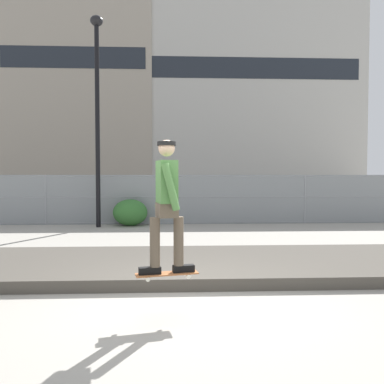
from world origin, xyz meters
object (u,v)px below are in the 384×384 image
object	(u,v)px
skateboard	(167,274)
skater	(167,198)
parked_car_near	(93,197)
parked_car_mid	(238,197)
street_lamp	(97,98)
parked_car_far	(355,197)
shrub_left	(130,212)

from	to	relation	value
skateboard	skater	size ratio (longest dim) A/B	0.48
parked_car_near	parked_car_mid	distance (m)	6.65
skater	parked_car_mid	bearing A→B (deg)	76.73
street_lamp	parked_car_far	bearing A→B (deg)	18.62
street_lamp	parked_car_near	size ratio (longest dim) A/B	1.66
skateboard	skater	distance (m)	0.97
street_lamp	parked_car_mid	bearing A→B (deg)	34.11
skateboard	parked_car_near	bearing A→B (deg)	105.29
parked_car_far	skateboard	bearing A→B (deg)	-123.57
parked_car_mid	shrub_left	distance (m)	5.70
skater	parked_car_near	distance (m)	13.71
parked_car_near	parked_car_mid	size ratio (longest dim) A/B	0.99
skateboard	parked_car_near	distance (m)	13.70
parked_car_mid	shrub_left	world-z (taller)	parked_car_mid
skater	skateboard	bearing A→B (deg)	75.96
shrub_left	parked_car_near	bearing A→B (deg)	118.77
parked_car_mid	shrub_left	xyz separation A→B (m)	(-4.51, -3.47, -0.35)
parked_car_far	shrub_left	distance (m)	10.51
parked_car_mid	parked_car_near	bearing A→B (deg)	176.55
parked_car_mid	parked_car_far	bearing A→B (deg)	-0.80
street_lamp	parked_car_far	xyz separation A→B (m)	(11.03, 3.71, -3.70)
street_lamp	parked_car_far	world-z (taller)	street_lamp
parked_car_far	parked_car_near	bearing A→B (deg)	177.75
skater	street_lamp	xyz separation A→B (m)	(-2.58, 9.02, 3.01)
skateboard	shrub_left	size ratio (longest dim) A/B	0.66
skateboard	parked_car_far	xyz separation A→B (m)	(8.45, 12.74, 0.28)
skateboard	parked_car_far	world-z (taller)	parked_car_far
skater	shrub_left	xyz separation A→B (m)	(-1.49, 9.34, -1.05)
shrub_left	street_lamp	bearing A→B (deg)	-163.42
skater	shrub_left	distance (m)	9.52
parked_car_far	parked_car_mid	bearing A→B (deg)	179.20
skater	street_lamp	distance (m)	9.85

